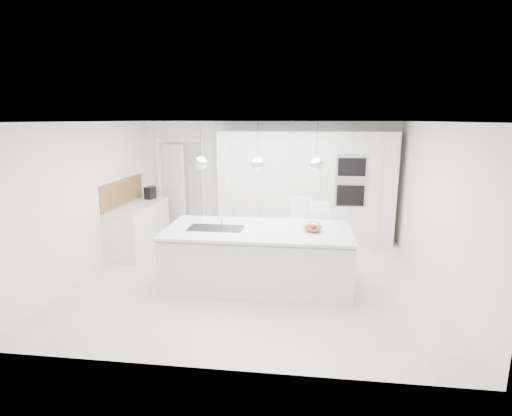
# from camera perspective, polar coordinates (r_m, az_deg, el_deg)

# --- Properties ---
(floor) EXTENTS (5.50, 5.50, 0.00)m
(floor) POSITION_cam_1_polar(r_m,az_deg,el_deg) (6.65, -0.32, -9.85)
(floor) COLOR beige
(floor) RESTS_ON ground
(wall_back) EXTENTS (5.50, 0.00, 5.50)m
(wall_back) POSITION_cam_1_polar(r_m,az_deg,el_deg) (8.73, 1.79, 4.07)
(wall_back) COLOR white
(wall_back) RESTS_ON ground
(wall_left) EXTENTS (0.00, 5.00, 5.00)m
(wall_left) POSITION_cam_1_polar(r_m,az_deg,el_deg) (7.17, -22.69, 1.24)
(wall_left) COLOR white
(wall_left) RESTS_ON ground
(ceiling) EXTENTS (5.50, 5.50, 0.00)m
(ceiling) POSITION_cam_1_polar(r_m,az_deg,el_deg) (6.15, -0.35, 12.22)
(ceiling) COLOR white
(ceiling) RESTS_ON wall_back
(tall_cabinets) EXTENTS (3.60, 0.60, 2.30)m
(tall_cabinets) POSITION_cam_1_polar(r_m,az_deg,el_deg) (8.41, 7.03, 2.97)
(tall_cabinets) COLOR white
(tall_cabinets) RESTS_ON floor
(oven_stack) EXTENTS (0.62, 0.04, 1.05)m
(oven_stack) POSITION_cam_1_polar(r_m,az_deg,el_deg) (8.13, 13.43, 3.82)
(oven_stack) COLOR #A5A5A8
(oven_stack) RESTS_ON tall_cabinets
(doorway_frame) EXTENTS (1.11, 0.08, 2.13)m
(doorway_frame) POSITION_cam_1_polar(r_m,az_deg,el_deg) (9.12, -10.54, 2.80)
(doorway_frame) COLOR white
(doorway_frame) RESTS_ON floor
(hallway_door) EXTENTS (0.76, 0.38, 2.00)m
(hallway_door) POSITION_cam_1_polar(r_m,az_deg,el_deg) (9.16, -12.12, 2.65)
(hallway_door) COLOR white
(hallway_door) RESTS_ON floor
(radiator) EXTENTS (0.32, 0.04, 1.40)m
(radiator) POSITION_cam_1_polar(r_m,az_deg,el_deg) (9.05, -8.58, 1.68)
(radiator) COLOR white
(radiator) RESTS_ON floor
(left_base_cabinets) EXTENTS (0.60, 1.80, 0.86)m
(left_base_cabinets) POSITION_cam_1_polar(r_m,az_deg,el_deg) (8.26, -16.33, -2.74)
(left_base_cabinets) COLOR white
(left_base_cabinets) RESTS_ON floor
(left_worktop) EXTENTS (0.62, 1.82, 0.04)m
(left_worktop) POSITION_cam_1_polar(r_m,az_deg,el_deg) (8.16, -16.52, 0.31)
(left_worktop) COLOR white
(left_worktop) RESTS_ON left_base_cabinets
(oak_backsplash) EXTENTS (0.02, 1.80, 0.50)m
(oak_backsplash) POSITION_cam_1_polar(r_m,az_deg,el_deg) (8.23, -18.48, 2.20)
(oak_backsplash) COLOR olive
(oak_backsplash) RESTS_ON wall_left
(island_base) EXTENTS (2.80, 1.20, 0.86)m
(island_base) POSITION_cam_1_polar(r_m,az_deg,el_deg) (6.21, 0.23, -7.27)
(island_base) COLOR white
(island_base) RESTS_ON floor
(island_worktop) EXTENTS (2.84, 1.40, 0.04)m
(island_worktop) POSITION_cam_1_polar(r_m,az_deg,el_deg) (6.12, 0.29, -3.15)
(island_worktop) COLOR white
(island_worktop) RESTS_ON island_base
(island_sink) EXTENTS (0.84, 0.44, 0.18)m
(island_sink) POSITION_cam_1_polar(r_m,az_deg,el_deg) (6.19, -5.75, -3.59)
(island_sink) COLOR #3F3F42
(island_sink) RESTS_ON island_worktop
(island_tap) EXTENTS (0.02, 0.02, 0.30)m
(island_tap) POSITION_cam_1_polar(r_m,az_deg,el_deg) (6.31, -4.96, -1.10)
(island_tap) COLOR white
(island_tap) RESTS_ON island_worktop
(pendant_left) EXTENTS (0.20, 0.20, 0.20)m
(pendant_left) POSITION_cam_1_polar(r_m,az_deg,el_deg) (6.03, -7.84, 6.39)
(pendant_left) COLOR white
(pendant_left) RESTS_ON ceiling
(pendant_mid) EXTENTS (0.20, 0.20, 0.20)m
(pendant_mid) POSITION_cam_1_polar(r_m,az_deg,el_deg) (5.87, 0.25, 6.34)
(pendant_mid) COLOR white
(pendant_mid) RESTS_ON ceiling
(pendant_right) EXTENTS (0.20, 0.20, 0.20)m
(pendant_right) POSITION_cam_1_polar(r_m,az_deg,el_deg) (5.84, 8.61, 6.16)
(pendant_right) COLOR white
(pendant_right) RESTS_ON ceiling
(fruit_bowl) EXTENTS (0.36, 0.36, 0.07)m
(fruit_bowl) POSITION_cam_1_polar(r_m,az_deg,el_deg) (6.02, 8.17, -3.01)
(fruit_bowl) COLOR olive
(fruit_bowl) RESTS_ON island_worktop
(espresso_machine) EXTENTS (0.20, 0.26, 0.26)m
(espresso_machine) POSITION_cam_1_polar(r_m,az_deg,el_deg) (8.67, -14.89, 2.11)
(espresso_machine) COLOR black
(espresso_machine) RESTS_ON left_worktop
(bar_stool_left) EXTENTS (0.47, 0.60, 1.19)m
(bar_stool_left) POSITION_cam_1_polar(r_m,az_deg,el_deg) (7.01, 6.18, -3.62)
(bar_stool_left) COLOR white
(bar_stool_left) RESTS_ON floor
(bar_stool_right) EXTENTS (0.45, 0.57, 1.15)m
(bar_stool_right) POSITION_cam_1_polar(r_m,az_deg,el_deg) (6.90, 8.98, -4.10)
(bar_stool_right) COLOR white
(bar_stool_right) RESTS_ON floor
(apple_a) EXTENTS (0.09, 0.09, 0.09)m
(apple_a) POSITION_cam_1_polar(r_m,az_deg,el_deg) (5.98, 8.27, -2.71)
(apple_a) COLOR #B40D14
(apple_a) RESTS_ON fruit_bowl
(apple_b) EXTENTS (0.07, 0.07, 0.07)m
(apple_b) POSITION_cam_1_polar(r_m,az_deg,el_deg) (5.98, 8.17, -2.79)
(apple_b) COLOR #B40D14
(apple_b) RESTS_ON fruit_bowl
(banana_bunch) EXTENTS (0.22, 0.16, 0.19)m
(banana_bunch) POSITION_cam_1_polar(r_m,az_deg,el_deg) (6.01, 8.25, -2.31)
(banana_bunch) COLOR gold
(banana_bunch) RESTS_ON fruit_bowl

